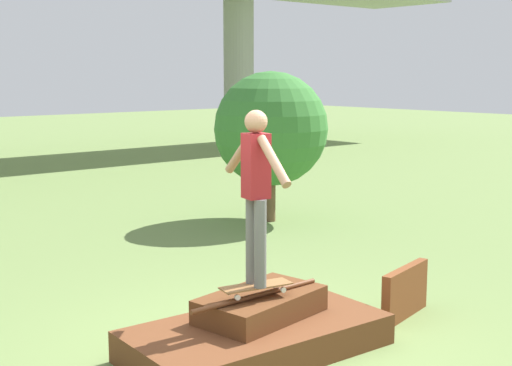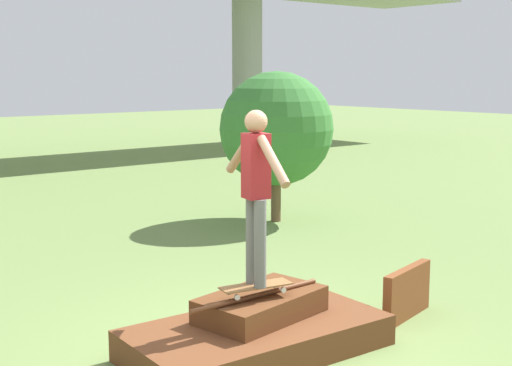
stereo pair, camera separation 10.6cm
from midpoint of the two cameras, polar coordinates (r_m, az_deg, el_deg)
ground_plane at (r=7.28m, az=-0.39°, el=-13.41°), size 80.00×80.00×0.00m
scrap_pile at (r=7.23m, az=-0.33°, el=-11.78°), size 2.63×1.46×0.61m
scrap_plank_loose at (r=8.33m, az=11.48°, el=-8.55°), size 0.98×0.33×0.58m
skateboard at (r=7.03m, az=-0.44°, el=-8.27°), size 0.75×0.37×0.09m
skater at (r=6.80m, az=-0.45°, el=-0.11°), size 0.34×1.20×1.71m
tree_behind_left at (r=13.16m, az=0.96°, el=4.35°), size 2.11×2.11×2.79m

